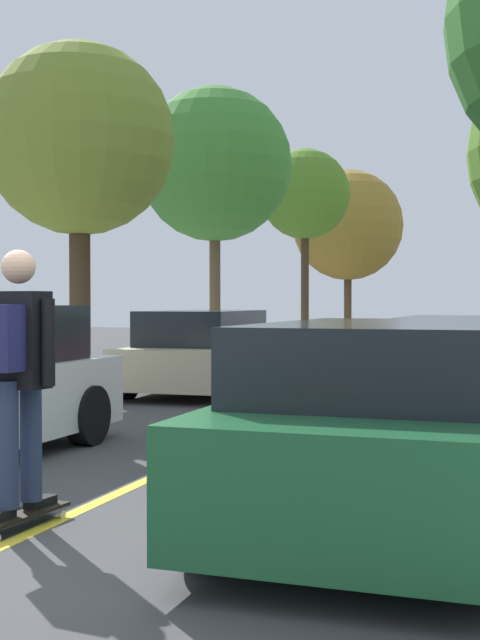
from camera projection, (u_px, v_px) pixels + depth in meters
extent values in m
plane|color=#424244|center=(10.00, 543.00, 5.51)|extent=(80.00, 80.00, 0.00)
cube|color=gold|center=(226.00, 444.00, 9.29)|extent=(0.12, 39.20, 0.01)
cylinder|color=black|center=(88.00, 415.00, 9.23)|extent=(0.22, 0.64, 0.64)
cube|color=#BCAD89|center=(203.00, 363.00, 14.57)|extent=(1.84, 4.12, 0.63)
cube|color=black|center=(203.00, 328.00, 14.55)|extent=(1.59, 2.61, 0.57)
cylinder|color=black|center=(222.00, 382.00, 13.06)|extent=(0.24, 0.65, 0.64)
cylinder|color=black|center=(126.00, 379.00, 13.54)|extent=(0.24, 0.65, 0.64)
cylinder|color=black|center=(269.00, 368.00, 15.60)|extent=(0.24, 0.65, 0.64)
cylinder|color=black|center=(187.00, 366.00, 16.08)|extent=(0.24, 0.65, 0.64)
cube|color=#1E5B33|center=(391.00, 441.00, 6.16)|extent=(1.79, 4.37, 0.73)
cube|color=black|center=(388.00, 357.00, 6.00)|extent=(1.58, 2.78, 0.48)
cylinder|color=black|center=(326.00, 435.00, 7.84)|extent=(0.22, 0.64, 0.64)
cylinder|color=black|center=(208.00, 510.00, 5.04)|extent=(0.22, 0.64, 0.64)
cube|color=maroon|center=(461.00, 376.00, 11.65)|extent=(1.82, 4.64, 0.70)
cube|color=black|center=(461.00, 334.00, 11.50)|extent=(1.59, 2.97, 0.44)
cylinder|color=black|center=(415.00, 379.00, 13.44)|extent=(0.23, 0.64, 0.64)
cylinder|color=black|center=(381.00, 402.00, 10.39)|extent=(0.23, 0.64, 0.64)
cylinder|color=#3D2D1E|center=(80.00, 291.00, 14.29)|extent=(0.35, 0.35, 3.15)
sphere|color=olive|center=(79.00, 139.00, 14.23)|extent=(3.16, 3.16, 3.16)
cylinder|color=brown|center=(215.00, 282.00, 20.22)|extent=(0.26, 0.26, 3.70)
sphere|color=#3D7F33|center=(215.00, 164.00, 20.16)|extent=(3.60, 3.60, 3.60)
cylinder|color=#3D2D1E|center=(305.00, 284.00, 27.94)|extent=(0.26, 0.26, 3.91)
sphere|color=#4C7A23|center=(305.00, 194.00, 27.87)|extent=(2.92, 2.92, 2.92)
cylinder|color=#4C3823|center=(348.00, 296.00, 34.18)|extent=(0.30, 0.30, 3.21)
sphere|color=olive|center=(348.00, 225.00, 34.11)|extent=(4.36, 4.36, 4.36)
cube|color=black|center=(20.00, 515.00, 5.85)|extent=(0.31, 0.86, 0.02)
cylinder|color=beige|center=(40.00, 512.00, 6.20)|extent=(0.03, 0.06, 0.06)
cylinder|color=beige|center=(62.00, 514.00, 6.12)|extent=(0.03, 0.06, 0.06)
cube|color=#99999E|center=(51.00, 507.00, 6.16)|extent=(0.10, 0.05, 0.02)
cube|color=black|center=(40.00, 502.00, 6.05)|extent=(0.13, 0.27, 0.06)
cylinder|color=#283351|center=(31.00, 439.00, 5.95)|extent=(0.16, 0.16, 0.85)
cylinder|color=#283351|center=(7.00, 445.00, 5.73)|extent=(0.16, 0.16, 0.85)
cube|color=black|center=(19.00, 340.00, 5.82)|extent=(0.42, 0.26, 0.66)
sphere|color=tan|center=(18.00, 267.00, 5.81)|extent=(0.23, 0.23, 0.23)
cylinder|color=black|center=(48.00, 342.00, 5.72)|extent=(0.10, 0.10, 0.58)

